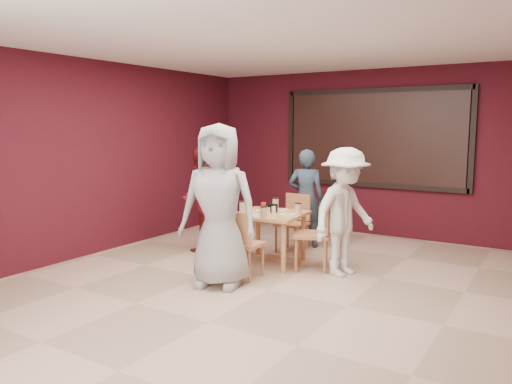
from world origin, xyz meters
The scene contains 11 objects.
floor centered at (0.00, 0.00, 0.00)m, with size 7.00×7.00×0.00m, color #CAA78C.
window_blinds centered at (0.00, 3.45, 1.65)m, with size 3.00×0.02×1.50m, color black.
dining_table centered at (-0.56, 0.98, 0.62)m, with size 0.96×0.96×0.84m.
chair_front centered at (-0.49, 0.18, 0.48)m, with size 0.42×0.42×0.84m.
chair_back centered at (-0.60, 1.77, 0.48)m, with size 0.43×0.43×0.85m.
chair_left centered at (-1.24, 1.02, 0.45)m, with size 0.49×0.49×0.79m.
chair_right centered at (0.13, 1.05, 0.53)m, with size 0.58×0.58×0.93m.
diner_front centered at (-0.57, -0.16, 0.95)m, with size 0.92×0.60×1.89m, color #A4A4A4.
diner_back centered at (-0.57, 2.10, 0.75)m, with size 0.55×0.36×1.51m, color #2C3E4F.
diner_left centered at (-1.80, 1.07, 0.78)m, with size 0.75×0.59×1.55m, color maroon.
diner_right centered at (0.50, 1.02, 0.80)m, with size 1.03×0.59×1.60m, color white.
Camera 1 is at (2.80, -4.73, 1.87)m, focal length 35.00 mm.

